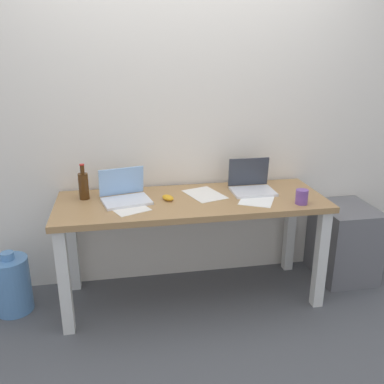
{
  "coord_description": "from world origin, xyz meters",
  "views": [
    {
      "loc": [
        -0.46,
        -2.57,
        1.69
      ],
      "look_at": [
        0.0,
        0.0,
        0.8
      ],
      "focal_mm": 38.82,
      "sensor_mm": 36.0,
      "label": 1
    }
  ],
  "objects_px": {
    "desk": "(192,214)",
    "laptop_left": "(125,195)",
    "coffee_mug": "(302,197)",
    "filing_cabinet": "(344,241)",
    "water_cooler_jug": "(12,285)",
    "laptop_right": "(251,185)",
    "beer_bottle": "(84,185)",
    "computer_mouse": "(168,198)"
  },
  "relations": [
    {
      "from": "laptop_left",
      "to": "water_cooler_jug",
      "type": "xyz_separation_m",
      "value": [
        -0.78,
        -0.0,
        -0.59
      ]
    },
    {
      "from": "laptop_left",
      "to": "beer_bottle",
      "type": "height_order",
      "value": "beer_bottle"
    },
    {
      "from": "laptop_right",
      "to": "water_cooler_jug",
      "type": "height_order",
      "value": "laptop_right"
    },
    {
      "from": "computer_mouse",
      "to": "filing_cabinet",
      "type": "height_order",
      "value": "computer_mouse"
    },
    {
      "from": "laptop_right",
      "to": "coffee_mug",
      "type": "relative_size",
      "value": 3.09
    },
    {
      "from": "water_cooler_jug",
      "to": "filing_cabinet",
      "type": "height_order",
      "value": "filing_cabinet"
    },
    {
      "from": "computer_mouse",
      "to": "water_cooler_jug",
      "type": "bearing_deg",
      "value": 150.35
    },
    {
      "from": "desk",
      "to": "coffee_mug",
      "type": "bearing_deg",
      "value": -17.38
    },
    {
      "from": "coffee_mug",
      "to": "filing_cabinet",
      "type": "height_order",
      "value": "coffee_mug"
    },
    {
      "from": "laptop_right",
      "to": "filing_cabinet",
      "type": "relative_size",
      "value": 0.51
    },
    {
      "from": "beer_bottle",
      "to": "computer_mouse",
      "type": "xyz_separation_m",
      "value": [
        0.55,
        -0.12,
        -0.08
      ]
    },
    {
      "from": "laptop_right",
      "to": "coffee_mug",
      "type": "xyz_separation_m",
      "value": [
        0.24,
        -0.31,
        0.0
      ]
    },
    {
      "from": "filing_cabinet",
      "to": "beer_bottle",
      "type": "bearing_deg",
      "value": 178.95
    },
    {
      "from": "coffee_mug",
      "to": "laptop_left",
      "type": "bearing_deg",
      "value": 166.96
    },
    {
      "from": "desk",
      "to": "laptop_right",
      "type": "distance_m",
      "value": 0.48
    },
    {
      "from": "laptop_right",
      "to": "beer_bottle",
      "type": "bearing_deg",
      "value": 177.97
    },
    {
      "from": "desk",
      "to": "beer_bottle",
      "type": "height_order",
      "value": "beer_bottle"
    },
    {
      "from": "water_cooler_jug",
      "to": "laptop_left",
      "type": "bearing_deg",
      "value": 0.11
    },
    {
      "from": "beer_bottle",
      "to": "computer_mouse",
      "type": "distance_m",
      "value": 0.57
    },
    {
      "from": "laptop_left",
      "to": "beer_bottle",
      "type": "relative_size",
      "value": 1.44
    },
    {
      "from": "coffee_mug",
      "to": "filing_cabinet",
      "type": "bearing_deg",
      "value": 30.23
    },
    {
      "from": "laptop_left",
      "to": "coffee_mug",
      "type": "relative_size",
      "value": 3.67
    },
    {
      "from": "laptop_left",
      "to": "laptop_right",
      "type": "height_order",
      "value": "laptop_right"
    },
    {
      "from": "coffee_mug",
      "to": "beer_bottle",
      "type": "bearing_deg",
      "value": 166.04
    },
    {
      "from": "laptop_right",
      "to": "water_cooler_jug",
      "type": "distance_m",
      "value": 1.77
    },
    {
      "from": "laptop_left",
      "to": "computer_mouse",
      "type": "height_order",
      "value": "laptop_left"
    },
    {
      "from": "laptop_left",
      "to": "water_cooler_jug",
      "type": "bearing_deg",
      "value": -179.89
    },
    {
      "from": "beer_bottle",
      "to": "coffee_mug",
      "type": "xyz_separation_m",
      "value": [
        1.39,
        -0.35,
        -0.05
      ]
    },
    {
      "from": "laptop_right",
      "to": "coffee_mug",
      "type": "bearing_deg",
      "value": -51.77
    },
    {
      "from": "desk",
      "to": "beer_bottle",
      "type": "bearing_deg",
      "value": 169.43
    },
    {
      "from": "computer_mouse",
      "to": "filing_cabinet",
      "type": "bearing_deg",
      "value": -24.01
    },
    {
      "from": "laptop_right",
      "to": "water_cooler_jug",
      "type": "bearing_deg",
      "value": -178.42
    },
    {
      "from": "desk",
      "to": "water_cooler_jug",
      "type": "height_order",
      "value": "desk"
    },
    {
      "from": "desk",
      "to": "laptop_left",
      "type": "height_order",
      "value": "laptop_left"
    },
    {
      "from": "laptop_right",
      "to": "water_cooler_jug",
      "type": "relative_size",
      "value": 0.67
    },
    {
      "from": "laptop_right",
      "to": "beer_bottle",
      "type": "height_order",
      "value": "beer_bottle"
    },
    {
      "from": "desk",
      "to": "laptop_right",
      "type": "relative_size",
      "value": 6.11
    },
    {
      "from": "beer_bottle",
      "to": "coffee_mug",
      "type": "relative_size",
      "value": 2.54
    },
    {
      "from": "laptop_left",
      "to": "filing_cabinet",
      "type": "distance_m",
      "value": 1.73
    },
    {
      "from": "beer_bottle",
      "to": "coffee_mug",
      "type": "distance_m",
      "value": 1.43
    },
    {
      "from": "beer_bottle",
      "to": "filing_cabinet",
      "type": "relative_size",
      "value": 0.42
    },
    {
      "from": "beer_bottle",
      "to": "water_cooler_jug",
      "type": "height_order",
      "value": "beer_bottle"
    }
  ]
}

